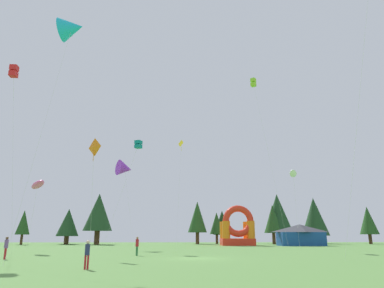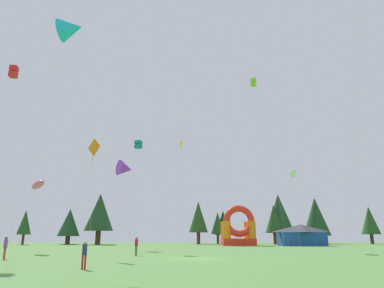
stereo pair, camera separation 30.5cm
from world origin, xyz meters
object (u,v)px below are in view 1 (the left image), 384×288
at_px(kite_yellow_diamond, 181,145).
at_px(person_left_edge, 6,246).
at_px(kite_purple_delta, 125,169).
at_px(inflatable_orange_dome, 237,231).
at_px(kite_orange_diamond, 93,148).
at_px(person_near_camera, 87,252).
at_px(kite_red_box, 14,72).
at_px(kite_white_parafoil, 293,173).
at_px(kite_teal_box, 138,145).
at_px(kite_cyan_delta, 72,28).
at_px(person_far_side, 137,244).
at_px(kite_pink_parafoil, 38,185).
at_px(festival_tent, 300,235).
at_px(kite_lime_box, 253,83).

bearing_deg(kite_yellow_diamond, person_left_edge, -126.35).
bearing_deg(kite_purple_delta, inflatable_orange_dome, 36.73).
height_order(kite_orange_diamond, person_near_camera, kite_orange_diamond).
xyz_separation_m(kite_red_box, kite_orange_diamond, (8.56, -0.43, -7.94)).
relative_size(kite_white_parafoil, kite_teal_box, 0.72).
relative_size(kite_cyan_delta, person_far_side, 13.20).
relative_size(kite_yellow_diamond, kite_white_parafoil, 1.52).
relative_size(person_far_side, person_left_edge, 0.98).
xyz_separation_m(kite_yellow_diamond, kite_pink_parafoil, (-16.28, -7.32, -6.61)).
relative_size(kite_white_parafoil, kite_purple_delta, 0.79).
height_order(kite_purple_delta, festival_tent, kite_purple_delta).
xyz_separation_m(kite_yellow_diamond, kite_purple_delta, (-8.06, 2.21, -2.94)).
relative_size(kite_purple_delta, kite_cyan_delta, 0.56).
distance_m(kite_cyan_delta, kite_teal_box, 16.50).
bearing_deg(kite_lime_box, kite_red_box, -155.97).
bearing_deg(person_left_edge, kite_purple_delta, 123.87).
bearing_deg(kite_pink_parafoil, kite_teal_box, 15.74).
relative_size(kite_lime_box, kite_purple_delta, 1.88).
distance_m(kite_white_parafoil, kite_teal_box, 19.51).
xyz_separation_m(kite_orange_diamond, person_left_edge, (-5.30, -3.41, -8.73)).
distance_m(kite_cyan_delta, person_far_side, 20.99).
bearing_deg(kite_red_box, kite_pink_parafoil, 85.11).
bearing_deg(kite_yellow_diamond, kite_pink_parafoil, -155.80).
relative_size(kite_red_box, person_far_side, 11.03).
distance_m(kite_purple_delta, person_near_camera, 31.00).
bearing_deg(inflatable_orange_dome, kite_yellow_diamond, -122.54).
height_order(kite_white_parafoil, festival_tent, kite_white_parafoil).
height_order(inflatable_orange_dome, festival_tent, inflatable_orange_dome).
xyz_separation_m(kite_purple_delta, person_near_camera, (2.82, -29.18, -10.08)).
relative_size(kite_cyan_delta, inflatable_orange_dome, 3.21).
relative_size(kite_yellow_diamond, festival_tent, 1.97).
distance_m(kite_orange_diamond, inflatable_orange_dome, 36.65).
relative_size(kite_pink_parafoil, person_near_camera, 5.16).
bearing_deg(kite_white_parafoil, person_left_edge, -155.07).
bearing_deg(festival_tent, kite_red_box, -142.51).
height_order(kite_red_box, person_far_side, kite_red_box).
xyz_separation_m(kite_lime_box, kite_purple_delta, (-18.01, 4.96, -11.27)).
xyz_separation_m(kite_yellow_diamond, festival_tent, (20.62, 14.08, -12.17)).
relative_size(kite_purple_delta, person_near_camera, 7.87).
relative_size(kite_lime_box, person_far_side, 13.82).
xyz_separation_m(kite_red_box, festival_tent, (37.53, 28.79, -15.90)).
xyz_separation_m(kite_red_box, person_left_edge, (3.25, -3.84, -16.67)).
height_order(person_far_side, inflatable_orange_dome, inflatable_orange_dome).
relative_size(person_far_side, festival_tent, 0.23).
relative_size(kite_purple_delta, person_left_edge, 7.20).
height_order(kite_cyan_delta, person_left_edge, kite_cyan_delta).
xyz_separation_m(kite_pink_parafoil, inflatable_orange_dome, (26.30, 23.02, -4.91)).
xyz_separation_m(kite_white_parafoil, person_near_camera, (-18.81, -21.06, -8.10)).
relative_size(kite_orange_diamond, person_near_camera, 6.71).
relative_size(kite_teal_box, person_near_camera, 8.65).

